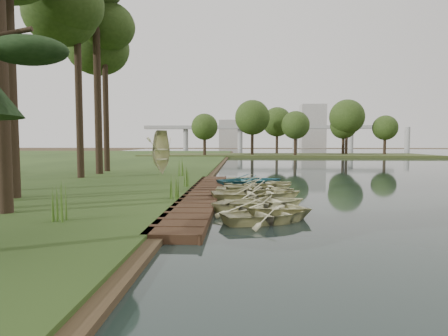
{
  "coord_description": "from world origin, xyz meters",
  "views": [
    {
      "loc": [
        0.16,
        -17.24,
        2.65
      ],
      "look_at": [
        -0.67,
        1.56,
        1.33
      ],
      "focal_mm": 30.0,
      "sensor_mm": 36.0,
      "label": 1
    }
  ],
  "objects_px": {
    "rowboat_2": "(266,200)",
    "rowboat_1": "(262,205)",
    "rowboat_0": "(269,212)",
    "stored_rowboat": "(161,170)",
    "boardwalk": "(203,196)"
  },
  "relations": [
    {
      "from": "rowboat_2",
      "to": "rowboat_1",
      "type": "bearing_deg",
      "value": 150.54
    },
    {
      "from": "rowboat_0",
      "to": "rowboat_2",
      "type": "distance_m",
      "value": 2.4
    },
    {
      "from": "rowboat_1",
      "to": "rowboat_2",
      "type": "bearing_deg",
      "value": 13.86
    },
    {
      "from": "rowboat_2",
      "to": "stored_rowboat",
      "type": "distance_m",
      "value": 13.88
    },
    {
      "from": "rowboat_0",
      "to": "rowboat_1",
      "type": "bearing_deg",
      "value": -13.07
    },
    {
      "from": "boardwalk",
      "to": "rowboat_0",
      "type": "height_order",
      "value": "rowboat_0"
    },
    {
      "from": "stored_rowboat",
      "to": "rowboat_2",
      "type": "bearing_deg",
      "value": -113.96
    },
    {
      "from": "rowboat_2",
      "to": "stored_rowboat",
      "type": "bearing_deg",
      "value": 10.05
    },
    {
      "from": "rowboat_0",
      "to": "stored_rowboat",
      "type": "height_order",
      "value": "stored_rowboat"
    },
    {
      "from": "rowboat_0",
      "to": "rowboat_1",
      "type": "xyz_separation_m",
      "value": [
        -0.19,
        1.05,
        0.04
      ]
    },
    {
      "from": "stored_rowboat",
      "to": "boardwalk",
      "type": "bearing_deg",
      "value": -120.06
    },
    {
      "from": "rowboat_1",
      "to": "stored_rowboat",
      "type": "bearing_deg",
      "value": 50.03
    },
    {
      "from": "boardwalk",
      "to": "rowboat_2",
      "type": "distance_m",
      "value": 3.93
    },
    {
      "from": "boardwalk",
      "to": "rowboat_1",
      "type": "relative_size",
      "value": 4.47
    },
    {
      "from": "rowboat_1",
      "to": "rowboat_2",
      "type": "distance_m",
      "value": 1.37
    }
  ]
}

